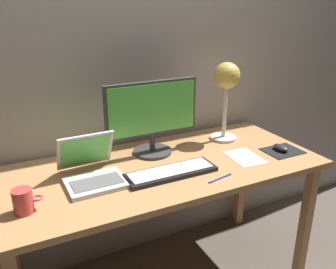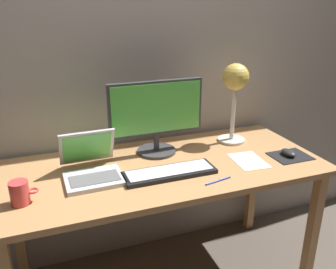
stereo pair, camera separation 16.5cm
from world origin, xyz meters
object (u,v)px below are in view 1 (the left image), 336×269
at_px(mouse, 281,148).
at_px(pen, 220,178).
at_px(monitor, 152,114).
at_px(coffee_mug, 23,201).
at_px(keyboard_main, 171,172).
at_px(desk_lamp, 227,84).
at_px(laptop, 91,167).

xyz_separation_m(mouse, pen, (-0.48, -0.12, -0.02)).
xyz_separation_m(monitor, coffee_mug, (-0.68, -0.30, -0.17)).
bearing_deg(keyboard_main, desk_lamp, 29.16).
height_order(keyboard_main, laptop, laptop).
xyz_separation_m(monitor, pen, (0.16, -0.41, -0.21)).
xyz_separation_m(monitor, mouse, (0.63, -0.29, -0.20)).
bearing_deg(mouse, laptop, 171.59).
relative_size(mouse, coffee_mug, 0.86).
xyz_separation_m(keyboard_main, coffee_mug, (-0.65, -0.03, 0.04)).
distance_m(laptop, coffee_mug, 0.34).
distance_m(desk_lamp, mouse, 0.46).
height_order(keyboard_main, coffee_mug, coffee_mug).
bearing_deg(laptop, mouse, -8.41).
distance_m(monitor, keyboard_main, 0.34).
relative_size(keyboard_main, desk_lamp, 0.98).
xyz_separation_m(monitor, laptop, (-0.37, -0.14, -0.16)).
xyz_separation_m(laptop, coffee_mug, (-0.30, -0.16, -0.01)).
distance_m(desk_lamp, pen, 0.61).
distance_m(laptop, mouse, 1.02).
relative_size(mouse, pen, 0.69).
bearing_deg(keyboard_main, coffee_mug, -177.46).
bearing_deg(keyboard_main, pen, -37.29).
relative_size(keyboard_main, pen, 3.15).
bearing_deg(keyboard_main, mouse, -1.72).
relative_size(laptop, mouse, 3.18).
relative_size(laptop, desk_lamp, 0.68).
xyz_separation_m(monitor, desk_lamp, (0.46, 0.00, 0.11)).
height_order(laptop, pen, laptop).
bearing_deg(laptop, monitor, 20.86).
height_order(keyboard_main, mouse, mouse).
height_order(laptop, desk_lamp, desk_lamp).
distance_m(monitor, pen, 0.49).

